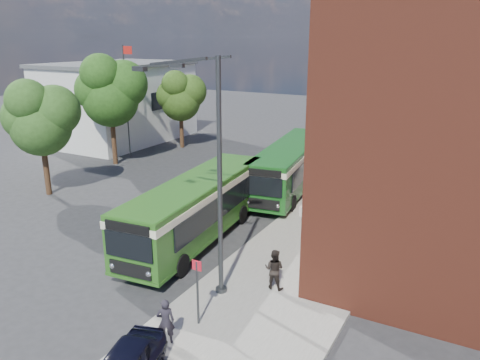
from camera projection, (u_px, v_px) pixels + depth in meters
The scene contains 14 objects.
ground at pixel (149, 247), 22.22m from camera, with size 120.00×120.00×0.00m, color #2B2B2E.
pavement at pixel (342, 217), 25.72m from camera, with size 6.00×48.00×0.15m, color gray.
kerb_line at pixel (291, 209), 27.14m from camera, with size 0.12×48.00×0.01m, color beige.
white_building at pixel (119, 102), 44.48m from camera, with size 9.40×13.40×7.30m.
flagpole at pixel (127, 97), 37.38m from camera, with size 0.95×0.10×9.00m.
street_lamp at pixel (211, 175), 16.93m from camera, with size 2.96×2.38×9.00m.
bus_stop_sign at pixel (197, 288), 15.70m from camera, with size 0.35×0.08×2.52m.
bus_front at pixel (197, 204), 22.67m from camera, with size 3.53×11.29×3.02m.
bus_rear at pixel (291, 163), 30.05m from camera, with size 4.05×11.73×3.02m.
pedestrian_a at pixel (166, 321), 14.86m from camera, with size 0.57×0.38×1.56m, color #231F28.
pedestrian_b at pixel (274, 269), 18.12m from camera, with size 0.79×0.62×1.63m, color black.
tree_left at pixel (40, 117), 28.25m from camera, with size 4.31×4.10×7.28m.
tree_mid at pixel (110, 90), 35.09m from camera, with size 5.02×4.77×8.47m.
tree_right at pixel (180, 96), 40.92m from camera, with size 4.07×3.87×6.87m.
Camera 1 is at (13.51, -15.76, 9.59)m, focal length 35.00 mm.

